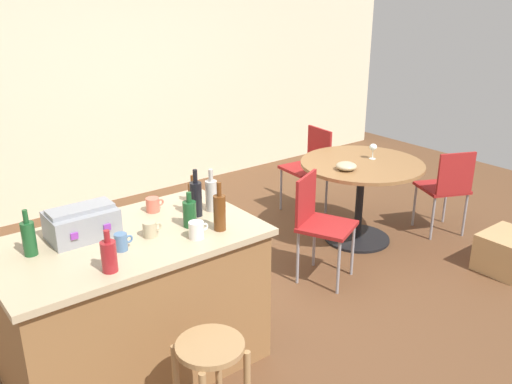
{
  "coord_description": "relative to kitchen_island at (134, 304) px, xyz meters",
  "views": [
    {
      "loc": [
        -2.4,
        -2.89,
        2.27
      ],
      "look_at": [
        -0.1,
        0.08,
        0.85
      ],
      "focal_mm": 38.59,
      "sensor_mm": 36.0,
      "label": 1
    }
  ],
  "objects": [
    {
      "name": "cup_1",
      "position": [
        -0.1,
        -0.14,
        0.5
      ],
      "size": [
        0.11,
        0.07,
        0.1
      ],
      "color": "#4C7099",
      "rests_on": "kitchen_island"
    },
    {
      "name": "folding_chair_near",
      "position": [
        1.69,
        0.15,
        0.06
      ],
      "size": [
        0.53,
        0.53,
        0.87
      ],
      "color": "maroon",
      "rests_on": "ground_plane"
    },
    {
      "name": "toolbox",
      "position": [
        -0.2,
        0.15,
        0.54
      ],
      "size": [
        0.38,
        0.27,
        0.19
      ],
      "color": "gray",
      "rests_on": "kitchen_island"
    },
    {
      "name": "folding_chair_far",
      "position": [
        3.23,
        0.03,
        0.04
      ],
      "size": [
        0.53,
        0.53,
        0.85
      ],
      "color": "maroon",
      "rests_on": "ground_plane"
    },
    {
      "name": "cardboard_box",
      "position": [
        3.04,
        -0.73,
        -0.3
      ],
      "size": [
        0.47,
        0.39,
        0.32
      ],
      "primitive_type": "cube",
      "rotation": [
        0.0,
        0.0,
        0.01
      ],
      "color": "tan",
      "rests_on": "ground_plane"
    },
    {
      "name": "kitchen_island",
      "position": [
        0.0,
        0.0,
        0.0
      ],
      "size": [
        1.52,
        0.89,
        0.91
      ],
      "color": "olive",
      "rests_on": "ground_plane"
    },
    {
      "name": "dining_table",
      "position": [
        2.48,
        0.43,
        0.13
      ],
      "size": [
        1.11,
        1.11,
        0.77
      ],
      "color": "black",
      "rests_on": "ground_plane"
    },
    {
      "name": "serving_bowl",
      "position": [
        2.21,
        0.37,
        0.34
      ],
      "size": [
        0.18,
        0.18,
        0.07
      ],
      "primitive_type": "ellipsoid",
      "color": "tan",
      "rests_on": "dining_table"
    },
    {
      "name": "ground_plane",
      "position": [
        1.23,
        0.17,
        -0.46
      ],
      "size": [
        8.8,
        8.8,
        0.0
      ],
      "primitive_type": "plane",
      "color": "brown"
    },
    {
      "name": "folding_chair_left",
      "position": [
        2.62,
        1.26,
        0.07
      ],
      "size": [
        0.43,
        0.43,
        0.88
      ],
      "color": "maroon",
      "rests_on": "ground_plane"
    },
    {
      "name": "wine_glass",
      "position": [
        2.64,
        0.45,
        0.42
      ],
      "size": [
        0.07,
        0.07,
        0.14
      ],
      "color": "silver",
      "rests_on": "dining_table"
    },
    {
      "name": "bottle_1",
      "position": [
        0.36,
        -0.09,
        0.54
      ],
      "size": [
        0.08,
        0.08,
        0.22
      ],
      "color": "#194C23",
      "rests_on": "kitchen_island"
    },
    {
      "name": "cup_0",
      "position": [
        0.11,
        -0.08,
        0.5
      ],
      "size": [
        0.12,
        0.08,
        0.09
      ],
      "color": "tan",
      "rests_on": "kitchen_island"
    },
    {
      "name": "back_wall",
      "position": [
        1.23,
        2.85,
        0.89
      ],
      "size": [
        8.0,
        0.1,
        2.7
      ],
      "primitive_type": "cube",
      "color": "beige",
      "rests_on": "ground_plane"
    },
    {
      "name": "cup_3",
      "position": [
        0.3,
        0.25,
        0.5
      ],
      "size": [
        0.12,
        0.09,
        0.09
      ],
      "color": "#DB6651",
      "rests_on": "kitchen_island"
    },
    {
      "name": "bottle_0",
      "position": [
        0.58,
        0.23,
        0.53
      ],
      "size": [
        0.06,
        0.06,
        0.19
      ],
      "color": "#603314",
      "rests_on": "kitchen_island"
    },
    {
      "name": "bottle_2",
      "position": [
        -0.51,
        0.11,
        0.55
      ],
      "size": [
        0.07,
        0.07,
        0.26
      ],
      "color": "#194C23",
      "rests_on": "kitchen_island"
    },
    {
      "name": "bottle_3",
      "position": [
        -0.25,
        -0.32,
        0.54
      ],
      "size": [
        0.08,
        0.08,
        0.23
      ],
      "color": "maroon",
      "rests_on": "kitchen_island"
    },
    {
      "name": "bottle_5",
      "position": [
        0.6,
        0.03,
        0.56
      ],
      "size": [
        0.08,
        0.08,
        0.28
      ],
      "color": "#B7B2AD",
      "rests_on": "kitchen_island"
    },
    {
      "name": "bottle_6",
      "position": [
        0.48,
        -0.25,
        0.57
      ],
      "size": [
        0.07,
        0.07,
        0.3
      ],
      "color": "#603314",
      "rests_on": "kitchen_island"
    },
    {
      "name": "bottle_4",
      "position": [
        0.48,
        0.02,
        0.57
      ],
      "size": [
        0.07,
        0.07,
        0.3
      ],
      "color": "black",
      "rests_on": "kitchen_island"
    },
    {
      "name": "cup_2",
      "position": [
        0.31,
        -0.26,
        0.5
      ],
      "size": [
        0.12,
        0.09,
        0.1
      ],
      "color": "white",
      "rests_on": "kitchen_island"
    },
    {
      "name": "wooden_stool",
      "position": [
        0.02,
        -0.81,
        0.01
      ],
      "size": [
        0.34,
        0.34,
        0.63
      ],
      "color": "#A37A4C",
      "rests_on": "ground_plane"
    }
  ]
}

